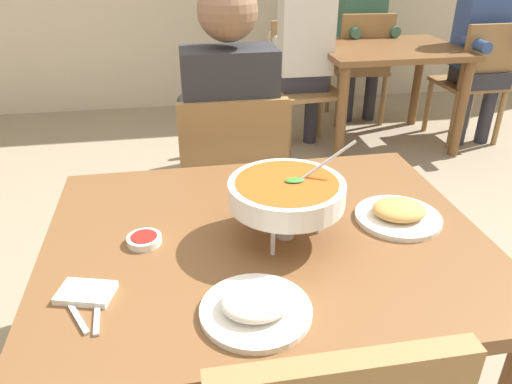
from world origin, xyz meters
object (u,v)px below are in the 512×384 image
(diner_main, at_px, (229,127))
(sauce_dish, at_px, (144,239))
(appetizer_plate, at_px, (398,213))
(chair_bg_middle, at_px, (477,77))
(patron_bg_left, at_px, (362,30))
(curry_bowl, at_px, (287,193))
(chair_bg_right, at_px, (302,78))
(dining_table_main, at_px, (265,266))
(dining_table_far, at_px, (387,64))
(patron_bg_right, at_px, (304,47))
(chair_diner_main, at_px, (232,183))
(patron_bg_middle, at_px, (483,42))
(chair_bg_left, at_px, (361,62))
(rice_plate, at_px, (256,306))

(diner_main, relative_size, sauce_dish, 14.56)
(appetizer_plate, bearing_deg, chair_bg_middle, 52.97)
(patron_bg_left, bearing_deg, curry_bowl, -114.34)
(chair_bg_right, height_order, patron_bg_left, patron_bg_left)
(dining_table_main, bearing_deg, diner_main, 90.00)
(dining_table_far, bearing_deg, patron_bg_left, 88.47)
(diner_main, height_order, patron_bg_right, same)
(chair_diner_main, xyz_separation_m, patron_bg_middle, (2.02, 1.46, 0.24))
(appetizer_plate, bearing_deg, patron_bg_left, 71.19)
(chair_bg_middle, xyz_separation_m, chair_bg_right, (-1.28, 0.19, 0.00))
(appetizer_plate, xyz_separation_m, chair_bg_left, (0.94, 2.73, -0.24))
(dining_table_main, xyz_separation_m, chair_diner_main, (-0.00, 0.75, -0.11))
(chair_diner_main, xyz_separation_m, patron_bg_left, (1.35, 2.12, 0.24))
(chair_diner_main, height_order, patron_bg_left, patron_bg_left)
(diner_main, xyz_separation_m, appetizer_plate, (0.38, -0.77, 0.00))
(diner_main, bearing_deg, appetizer_plate, -63.66)
(sauce_dish, bearing_deg, dining_table_far, 53.78)
(curry_bowl, xyz_separation_m, sauce_dish, (-0.37, 0.03, -0.12))
(patron_bg_middle, bearing_deg, curry_bowl, -131.57)
(rice_plate, bearing_deg, diner_main, 85.83)
(chair_bg_left, relative_size, patron_bg_right, 0.69)
(rice_plate, height_order, dining_table_far, rice_plate)
(chair_bg_right, bearing_deg, chair_bg_middle, -8.27)
(patron_bg_middle, distance_m, patron_bg_right, 1.31)
(patron_bg_left, bearing_deg, diner_main, -123.02)
(chair_bg_left, xyz_separation_m, patron_bg_right, (-0.61, -0.46, 0.24))
(appetizer_plate, bearing_deg, rice_plate, -145.89)
(chair_bg_left, bearing_deg, dining_table_main, -115.75)
(patron_bg_left, height_order, patron_bg_middle, same)
(patron_bg_middle, bearing_deg, chair_bg_middle, -112.39)
(curry_bowl, height_order, patron_bg_middle, patron_bg_middle)
(chair_diner_main, bearing_deg, chair_bg_middle, 35.14)
(dining_table_far, bearing_deg, diner_main, -131.86)
(curry_bowl, height_order, rice_plate, curry_bowl)
(rice_plate, bearing_deg, chair_bg_right, 73.08)
(diner_main, xyz_separation_m, dining_table_far, (1.34, 1.49, -0.15))
(dining_table_main, bearing_deg, appetizer_plate, 1.49)
(diner_main, relative_size, patron_bg_middle, 1.00)
(chair_bg_middle, bearing_deg, patron_bg_right, 174.62)
(curry_bowl, xyz_separation_m, patron_bg_left, (1.30, 2.88, -0.11))
(patron_bg_left, distance_m, patron_bg_middle, 0.94)
(dining_table_main, relative_size, patron_bg_right, 0.89)
(patron_bg_left, bearing_deg, chair_bg_right, -140.29)
(appetizer_plate, xyz_separation_m, chair_bg_right, (0.34, 2.33, -0.24))
(rice_plate, height_order, appetizer_plate, same)
(chair_bg_middle, bearing_deg, patron_bg_left, 132.48)
(chair_bg_middle, bearing_deg, sauce_dish, -137.25)
(diner_main, relative_size, patron_bg_right, 1.00)
(curry_bowl, relative_size, dining_table_far, 0.33)
(dining_table_main, height_order, chair_bg_right, chair_bg_right)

